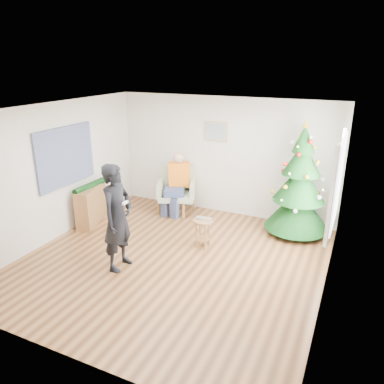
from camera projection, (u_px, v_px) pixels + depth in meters
The scene contains 19 objects.
floor at pixel (172, 261), 6.55m from camera, with size 5.00×5.00×0.00m, color brown.
ceiling at pixel (169, 110), 5.67m from camera, with size 5.00×5.00×0.00m, color white.
wall_back at pixel (224, 157), 8.25m from camera, with size 5.00×5.00×0.00m, color silver.
wall_front at pixel (61, 262), 3.97m from camera, with size 5.00×5.00×0.00m, color silver.
wall_left at pixel (55, 172), 7.10m from camera, with size 5.00×5.00×0.00m, color silver.
wall_right at pixel (332, 216), 5.12m from camera, with size 5.00×5.00×0.00m, color silver.
window_panel at pixel (338, 182), 5.92m from camera, with size 0.04×1.30×1.40m, color white.
curtains at pixel (336, 181), 5.93m from camera, with size 0.05×1.75×1.50m.
christmas_tree at pixel (300, 185), 7.27m from camera, with size 1.26×1.26×2.28m.
stool at pixel (203, 233), 6.94m from camera, with size 0.37×0.37×0.55m.
laptop at pixel (203, 219), 6.85m from camera, with size 0.30×0.19×0.02m, color silver.
armchair at pixel (177, 195), 8.56m from camera, with size 1.02×1.01×1.05m.
seated_person at pixel (176, 183), 8.39m from camera, with size 0.59×0.75×1.37m.
standing_man at pixel (117, 218), 6.07m from camera, with size 0.66×0.43×1.81m, color black.
game_controller at pixel (125, 203), 5.87m from camera, with size 0.04×0.13×0.04m, color white.
console at pixel (91, 205), 7.96m from camera, with size 0.30×1.00×0.80m, color brown.
garland at pixel (89, 186), 7.82m from camera, with size 0.14×0.14×0.90m, color black.
tapestry at pixel (66, 156), 7.25m from camera, with size 0.03×1.50×1.15m, color black.
framed_picture at pixel (215, 131), 8.11m from camera, with size 0.52×0.05×0.42m.
Camera 1 is at (2.73, -5.09, 3.34)m, focal length 35.00 mm.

